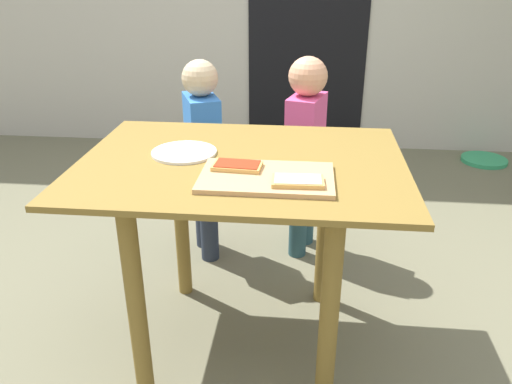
{
  "coord_description": "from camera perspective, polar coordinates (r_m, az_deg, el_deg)",
  "views": [
    {
      "loc": [
        0.21,
        -1.61,
        1.4
      ],
      "look_at": [
        0.05,
        0.0,
        0.66
      ],
      "focal_mm": 35.71,
      "sensor_mm": 36.0,
      "label": 1
    }
  ],
  "objects": [
    {
      "name": "ground_plane",
      "position": [
        2.15,
        -1.36,
        -16.24
      ],
      "size": [
        16.0,
        16.0,
        0.0
      ],
      "primitive_type": "plane",
      "color": "#6B6951"
    },
    {
      "name": "pizza_slice_near_right",
      "position": [
        1.52,
        4.71,
        1.23
      ],
      "size": [
        0.16,
        0.09,
        0.02
      ],
      "color": "tan",
      "rests_on": "cutting_board"
    },
    {
      "name": "child_right",
      "position": [
        2.5,
        5.53,
        5.42
      ],
      "size": [
        0.2,
        0.27,
        1.0
      ],
      "color": "#284C55",
      "rests_on": "ground"
    },
    {
      "name": "dining_table",
      "position": [
        1.8,
        -1.56,
        -1.13
      ],
      "size": [
        1.11,
        0.83,
        0.78
      ],
      "color": "olive",
      "rests_on": "ground"
    },
    {
      "name": "child_left",
      "position": [
        2.48,
        -5.94,
        4.83
      ],
      "size": [
        0.22,
        0.28,
        1.0
      ],
      "color": "#252E3E",
      "rests_on": "ground"
    },
    {
      "name": "cutting_board",
      "position": [
        1.58,
        1.19,
        1.63
      ],
      "size": [
        0.42,
        0.26,
        0.02
      ],
      "primitive_type": "cube",
      "color": "tan",
      "rests_on": "dining_table"
    },
    {
      "name": "house_door",
      "position": [
        4.03,
        5.9,
        18.75
      ],
      "size": [
        0.9,
        0.02,
        2.0
      ],
      "primitive_type": "cube",
      "color": "black",
      "rests_on": "ground"
    },
    {
      "name": "plate_white_left",
      "position": [
        1.82,
        -8.06,
        4.42
      ],
      "size": [
        0.23,
        0.23,
        0.01
      ],
      "primitive_type": "cylinder",
      "color": "white",
      "rests_on": "dining_table"
    },
    {
      "name": "garden_hose_coil",
      "position": [
        4.25,
        24.18,
        3.29
      ],
      "size": [
        0.33,
        0.33,
        0.03
      ],
      "primitive_type": "cylinder",
      "color": "#33A368",
      "rests_on": "ground"
    },
    {
      "name": "pizza_slice_far_left",
      "position": [
        1.63,
        -2.12,
        2.96
      ],
      "size": [
        0.16,
        0.1,
        0.02
      ],
      "color": "tan",
      "rests_on": "cutting_board"
    }
  ]
}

